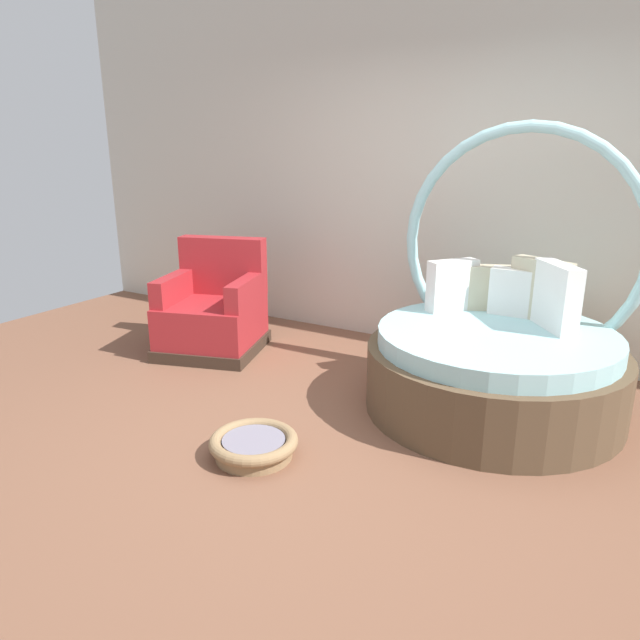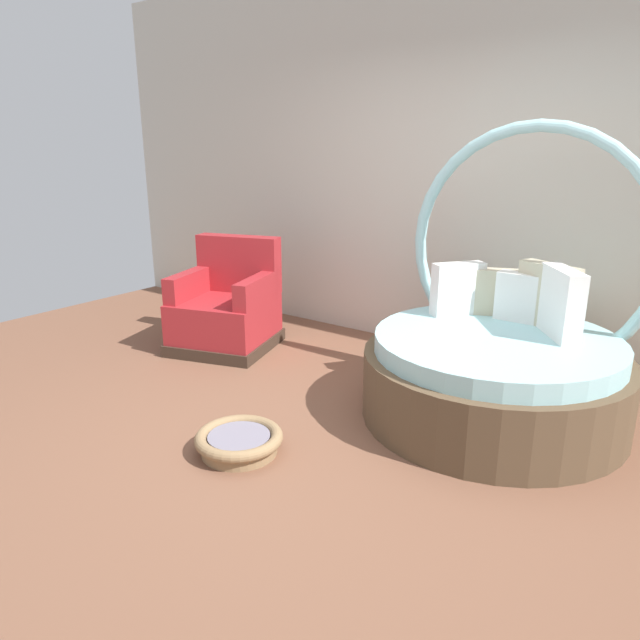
{
  "view_description": "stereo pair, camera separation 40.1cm",
  "coord_description": "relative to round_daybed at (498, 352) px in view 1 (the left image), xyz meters",
  "views": [
    {
      "loc": [
        1.55,
        -2.68,
        1.72
      ],
      "look_at": [
        -0.4,
        0.66,
        0.55
      ],
      "focal_mm": 32.75,
      "sensor_mm": 36.0,
      "label": 1
    },
    {
      "loc": [
        1.88,
        -2.46,
        1.72
      ],
      "look_at": [
        -0.4,
        0.66,
        0.55
      ],
      "focal_mm": 32.75,
      "sensor_mm": 36.0,
      "label": 2
    }
  ],
  "objects": [
    {
      "name": "ground_plane",
      "position": [
        -0.73,
        -1.09,
        -0.4
      ],
      "size": [
        8.0,
        8.0,
        0.02
      ],
      "primitive_type": "cube",
      "color": "brown"
    },
    {
      "name": "back_wall",
      "position": [
        -0.73,
        1.04,
        1.21
      ],
      "size": [
        8.0,
        0.12,
        3.19
      ],
      "primitive_type": "cube",
      "color": "beige",
      "rests_on": "ground_plane"
    },
    {
      "name": "round_daybed",
      "position": [
        0.0,
        0.0,
        0.0
      ],
      "size": [
        1.67,
        1.67,
        1.87
      ],
      "color": "brown",
      "rests_on": "ground_plane"
    },
    {
      "name": "red_armchair",
      "position": [
        -2.38,
        -0.08,
        -0.06
      ],
      "size": [
        1.0,
        1.0,
        0.94
      ],
      "color": "#38281E",
      "rests_on": "ground_plane"
    },
    {
      "name": "pet_basket",
      "position": [
        -1.01,
        -1.38,
        -0.32
      ],
      "size": [
        0.51,
        0.51,
        0.13
      ],
      "color": "#8E704C",
      "rests_on": "ground_plane"
    }
  ]
}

